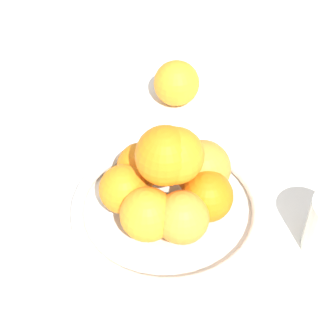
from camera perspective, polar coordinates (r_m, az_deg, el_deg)
name	(u,v)px	position (r m, az deg, el deg)	size (l,w,h in m)	color
ground_plane	(168,217)	(0.82, 0.00, -4.99)	(4.00, 4.00, 0.00)	silver
fruit_bowl	(168,210)	(0.81, 0.00, -4.24)	(0.28, 0.28, 0.03)	silver
orange_pile	(171,177)	(0.76, 0.29, -0.95)	(0.19, 0.18, 0.14)	orange
stray_orange	(176,83)	(0.99, 0.87, 8.61)	(0.08, 0.08, 0.08)	orange
drinking_glass	(335,227)	(0.78, 16.60, -5.77)	(0.08, 0.08, 0.09)	silver
napkin_folded	(7,164)	(0.92, -16.00, 0.35)	(0.12, 0.12, 0.01)	white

